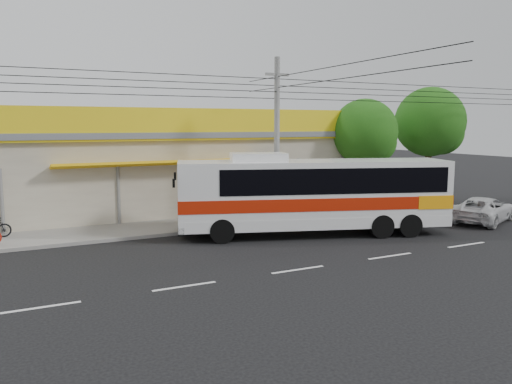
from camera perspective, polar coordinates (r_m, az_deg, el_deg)
ground at (r=19.26m, az=0.96°, el=-6.97°), size 120.00×120.00×0.00m
sidewalk at (r=24.60m, az=-5.42°, el=-3.59°), size 30.00×3.20×0.15m
lane_markings at (r=17.15m, az=4.80°, el=-8.85°), size 50.00×0.12×0.01m
storefront_building at (r=29.49m, az=-9.29°, el=2.58°), size 22.60×9.20×5.70m
coach_bus at (r=22.27m, az=7.07°, el=0.12°), size 12.10×6.07×3.67m
white_car at (r=27.64m, az=24.55°, el=-1.83°), size 5.01×3.73×1.27m
utility_pole at (r=23.71m, az=2.43°, el=11.83°), size 34.00×14.00×7.99m
tree_near at (r=30.18m, az=12.54°, el=6.48°), size 3.86×3.86×6.40m
tree_far at (r=33.61m, az=19.49°, el=7.30°), size 4.37×4.37×7.24m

